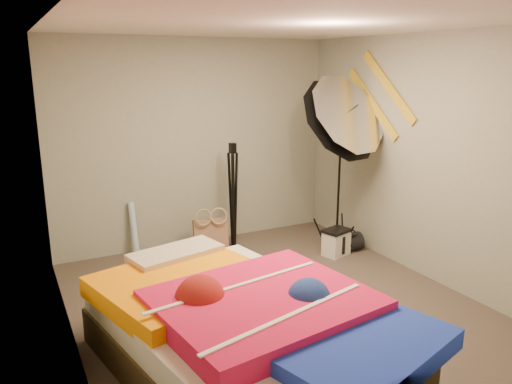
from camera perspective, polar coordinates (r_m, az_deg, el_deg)
floor at (r=4.77m, az=2.29°, el=-12.89°), size 4.00×4.00×0.00m
ceiling at (r=4.25m, az=2.64°, el=18.63°), size 4.00×4.00×0.00m
wall_back at (r=6.13m, az=-6.86°, el=5.50°), size 3.50×0.00×3.50m
wall_front at (r=2.85m, az=22.84°, el=-5.91°), size 3.50×0.00×3.50m
wall_left at (r=3.81m, az=-21.06°, el=-0.76°), size 0.00×4.00×4.00m
wall_right at (r=5.41m, az=18.82°, el=3.66°), size 0.00×4.00×4.00m
tote_bag at (r=6.00m, az=-5.21°, el=-4.99°), size 0.43×0.25×0.42m
wrapping_roll at (r=6.02m, az=-13.78°, el=-4.13°), size 0.09×0.19×0.64m
camera_case at (r=5.96m, az=9.15°, el=-5.80°), size 0.34×0.28×0.29m
duffel_bag at (r=6.12m, az=10.33°, el=-5.69°), size 0.38×0.24×0.22m
wall_stripe_upper at (r=5.75m, az=14.91°, el=11.57°), size 0.02×0.91×0.78m
wall_stripe_lower at (r=5.95m, az=13.16°, el=9.82°), size 0.02×0.91×0.78m
bed at (r=3.73m, az=-1.46°, el=-15.45°), size 2.02×2.60×0.66m
photo_umbrella at (r=5.68m, az=9.50°, el=8.01°), size 1.22×0.88×2.19m
camera_tripod at (r=5.99m, az=-2.64°, el=0.40°), size 0.07×0.07×1.29m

